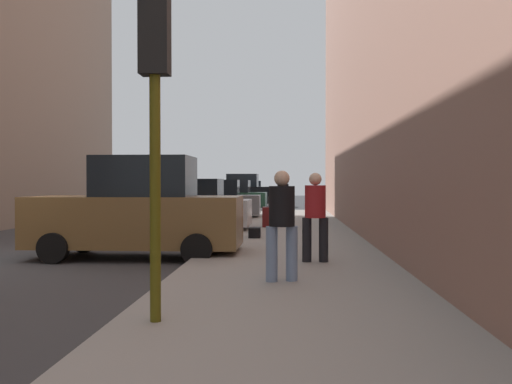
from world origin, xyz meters
TOP-DOWN VIEW (x-y plane):
  - ground_plane at (0.00, 0.00)m, footprint 120.00×120.00m
  - sidewalk at (6.00, 0.00)m, footprint 4.00×40.00m
  - parked_bronze_suv at (2.65, 0.70)m, footprint 4.60×2.06m
  - parked_silver_sedan at (2.65, 6.82)m, footprint 4.23×2.11m
  - parked_gray_coupe at (2.65, 13.41)m, footprint 4.23×2.12m
  - parked_dark_green_sedan at (2.65, 20.38)m, footprint 4.24×2.13m
  - parked_black_suv at (2.65, 27.42)m, footprint 4.65×2.17m
  - parked_red_hatchback at (2.65, 33.86)m, footprint 4.27×2.19m
  - fire_hydrant at (4.45, 7.55)m, footprint 0.42×0.22m
  - traffic_light at (4.50, -5.52)m, footprint 0.32×0.32m
  - pedestrian_with_fedora at (5.76, 8.51)m, footprint 0.52×0.46m
  - pedestrian_in_red_jacket at (6.47, -0.73)m, footprint 0.50×0.40m
  - pedestrian_in_jeans at (5.86, -2.90)m, footprint 0.53×0.49m
  - rolling_suitcase at (5.26, 7.83)m, footprint 0.38×0.57m
  - duffel_bag at (5.03, 3.98)m, footprint 0.32×0.44m

SIDE VIEW (x-z plane):
  - ground_plane at x=0.00m, z-range 0.00..0.00m
  - sidewalk at x=6.00m, z-range 0.00..0.15m
  - duffel_bag at x=5.03m, z-range 0.15..0.43m
  - rolling_suitcase at x=5.26m, z-range -0.03..1.01m
  - fire_hydrant at x=4.45m, z-range 0.15..0.85m
  - parked_silver_sedan at x=2.65m, z-range -0.05..1.74m
  - parked_gray_coupe at x=2.65m, z-range -0.05..1.74m
  - parked_dark_green_sedan at x=2.65m, z-range -0.05..1.74m
  - parked_red_hatchback at x=2.65m, z-range -0.05..1.74m
  - parked_bronze_suv at x=2.65m, z-range -0.09..2.16m
  - parked_black_suv at x=2.65m, z-range -0.09..2.16m
  - pedestrian_in_red_jacket at x=6.47m, z-range 0.25..1.96m
  - pedestrian_in_jeans at x=5.86m, z-range 0.25..1.96m
  - pedestrian_with_fedora at x=5.76m, z-range 0.25..2.02m
  - traffic_light at x=4.50m, z-range 0.96..4.56m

